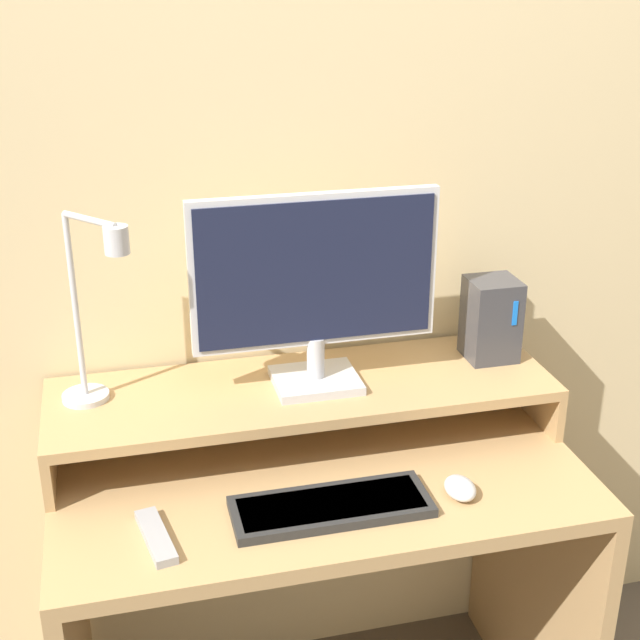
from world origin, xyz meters
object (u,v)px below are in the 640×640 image
(router_dock, at_px, (491,319))
(monitor, at_px, (315,283))
(remote_control, at_px, (156,537))
(desk_lamp, at_px, (94,314))
(mouse, at_px, (460,488))
(keyboard, at_px, (331,506))

(router_dock, bearing_deg, monitor, -174.81)
(monitor, height_order, remote_control, monitor)
(desk_lamp, xyz_separation_m, mouse, (0.63, -0.29, -0.30))
(desk_lamp, bearing_deg, mouse, -24.71)
(monitor, xyz_separation_m, remote_control, (-0.35, -0.28, -0.33))
(mouse, height_order, remote_control, mouse)
(keyboard, relative_size, mouse, 4.64)
(keyboard, bearing_deg, remote_control, -177.96)
(remote_control, bearing_deg, desk_lamp, 103.53)
(mouse, bearing_deg, remote_control, -179.97)
(router_dock, height_order, keyboard, router_dock)
(monitor, relative_size, mouse, 6.29)
(router_dock, height_order, remote_control, router_dock)
(monitor, height_order, router_dock, monitor)
(keyboard, height_order, mouse, mouse)
(desk_lamp, distance_m, remote_control, 0.43)
(desk_lamp, xyz_separation_m, router_dock, (0.82, 0.03, -0.11))
(keyboard, height_order, remote_control, keyboard)
(desk_lamp, relative_size, router_dock, 2.16)
(router_dock, height_order, mouse, router_dock)
(desk_lamp, height_order, remote_control, desk_lamp)
(keyboard, relative_size, remote_control, 2.24)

